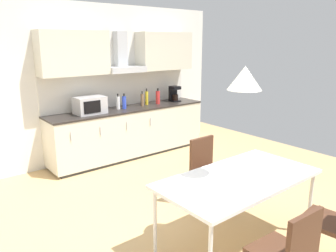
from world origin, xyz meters
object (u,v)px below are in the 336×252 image
dining_table (239,181)px  chair_far_right (207,165)px  bottle_red (158,97)px  bottle_white (118,103)px  bottle_yellow (147,98)px  pendant_lamp (245,78)px  bottle_blue (124,102)px  microwave (90,105)px  coffee_maker (174,94)px  bottle_brown (142,100)px  chair_near_left (290,249)px

dining_table → chair_far_right: chair_far_right is taller
bottle_red → bottle_white: size_ratio=1.09×
bottle_yellow → pendant_lamp: bearing=-109.0°
bottle_blue → chair_far_right: bottle_blue is taller
bottle_red → dining_table: size_ratio=0.18×
microwave → coffee_maker: bearing=0.8°
bottle_brown → chair_near_left: bottle_brown is taller
bottle_red → bottle_yellow: bearing=165.0°
bottle_white → coffee_maker: bearing=-0.1°
bottle_brown → chair_far_right: bottle_brown is taller
dining_table → pendant_lamp: 1.01m
bottle_red → chair_near_left: bearing=-113.4°
bottle_brown → bottle_blue: bottle_brown is taller
coffee_maker → dining_table: 3.50m
bottle_white → chair_near_left: size_ratio=0.31×
chair_near_left → bottle_red: bearing=66.6°
bottle_brown → pendant_lamp: (-0.92, -3.02, 0.71)m
bottle_brown → chair_far_right: size_ratio=0.31×
bottle_red → chair_far_right: 2.43m
microwave → bottle_white: size_ratio=1.76×
bottle_brown → bottle_red: (0.35, -0.01, 0.01)m
bottle_red → chair_far_right: (-0.90, -2.20, -0.48)m
bottle_yellow → bottle_white: bearing=-177.9°
dining_table → bottle_yellow: bearing=71.0°
bottle_red → chair_near_left: size_ratio=0.34×
bottle_white → chair_near_left: bearing=-101.8°
pendant_lamp → coffee_maker: bearing=60.8°
bottle_yellow → chair_near_left: size_ratio=0.35×
bottle_brown → pendant_lamp: 3.24m
microwave → bottle_yellow: size_ratio=1.57×
coffee_maker → bottle_red: size_ratio=1.01×
bottle_white → pendant_lamp: (-0.42, -3.04, 0.71)m
bottle_red → bottle_blue: (-0.74, 0.00, -0.01)m
bottle_brown → bottle_yellow: bottle_yellow is taller
bottle_yellow → chair_near_left: (-1.43, -3.87, -0.49)m
bottle_red → coffee_maker: bearing=4.4°
bottle_red → bottle_white: (-0.85, 0.04, -0.01)m
bottle_red → chair_near_left: 4.18m
microwave → dining_table: bearing=-87.7°
coffee_maker → bottle_red: bearing=-175.6°
bottle_red → chair_near_left: (-1.65, -3.81, -0.48)m
bottle_red → pendant_lamp: (-1.27, -3.01, 0.70)m
chair_far_right → bottle_yellow: bearing=73.2°
bottle_brown → bottle_red: 0.35m
microwave → pendant_lamp: bearing=-87.7°
bottle_red → pendant_lamp: bearing=-112.9°
bottle_red → bottle_white: bearing=177.6°
bottle_brown → chair_far_right: bearing=-103.9°
bottle_brown → dining_table: bearing=-107.0°
bottle_brown → bottle_blue: size_ratio=1.01×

